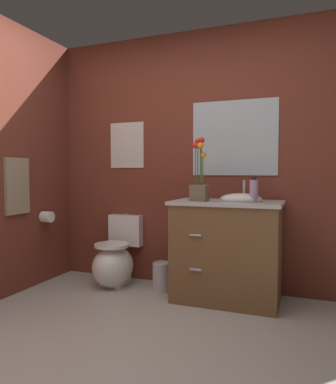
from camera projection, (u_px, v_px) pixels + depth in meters
ground_plane at (100, 372)px, 2.04m from camera, size 9.63×9.63×0.00m
wall_back at (212, 160)px, 3.51m from camera, size 4.50×0.05×2.50m
toilet at (115, 261)px, 3.61m from camera, size 0.38×0.59×0.69m
vanity_cabinet at (227, 250)px, 3.17m from camera, size 0.94×0.56×1.06m
flower_vase at (199, 181)px, 3.13m from camera, size 0.14×0.14×0.55m
soap_bottle at (254, 191)px, 3.00m from camera, size 0.07×0.07×0.21m
trash_bin at (162, 276)px, 3.45m from camera, size 0.18×0.18×0.27m
wall_poster at (127, 145)px, 3.80m from camera, size 0.38×0.01×0.47m
wall_mirror at (234, 138)px, 3.39m from camera, size 0.80×0.01×0.70m
hanging_towel at (17, 186)px, 3.34m from camera, size 0.03×0.28×0.52m
toilet_paper_roll at (47, 217)px, 3.65m from camera, size 0.11×0.11×0.11m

